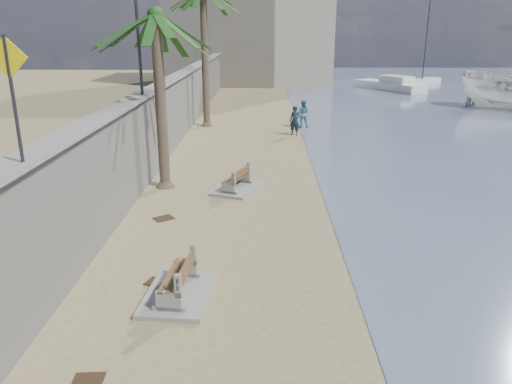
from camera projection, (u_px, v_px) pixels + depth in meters
name	position (u px, v px, depth m)	size (l,w,h in m)	color
ground_plane	(276.00, 368.00, 9.44)	(140.00, 140.00, 0.00)	#99875E
seawall	(176.00, 110.00, 27.96)	(0.45, 70.00, 3.50)	gray
wall_cap	(175.00, 77.00, 27.40)	(0.80, 70.00, 0.12)	gray
end_building	(249.00, 20.00, 56.65)	(18.00, 12.00, 14.00)	#B7AA93
bench_near	(178.00, 282.00, 11.81)	(1.67, 2.32, 0.93)	gray
bench_far	(236.00, 181.00, 19.62)	(2.07, 2.48, 0.88)	gray
palm_mid	(156.00, 17.00, 18.15)	(5.00, 5.00, 7.48)	brown
pedestrian_sign	(11.00, 82.00, 9.33)	(0.78, 0.07, 2.40)	#2D2D33
streetlight	(137.00, 13.00, 18.83)	(0.28, 0.28, 5.12)	#2D2D33
person_a	(295.00, 119.00, 29.57)	(0.72, 0.49, 2.00)	#152539
person_b	(303.00, 112.00, 31.92)	(0.95, 0.74, 1.97)	teal
yacht_far	(389.00, 86.00, 51.59)	(8.13, 2.28, 1.50)	silver
sailboat_west	(422.00, 81.00, 56.63)	(5.44, 5.49, 9.18)	silver
debris_c	(164.00, 218.00, 16.81)	(0.62, 0.50, 0.03)	#382616
debris_d	(157.00, 282.00, 12.57)	(0.56, 0.45, 0.03)	#382616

